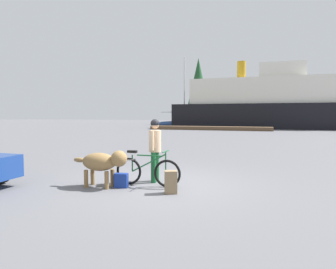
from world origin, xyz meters
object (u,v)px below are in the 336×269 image
handbag_pannier (121,180)px  backpack (171,182)px  dog (103,162)px  ferry_boat (263,104)px  sailboat_moored (184,124)px  bicycle (147,171)px  person_cyclist (155,145)px

handbag_pannier → backpack: bearing=-6.0°
dog → ferry_boat: bearing=83.6°
dog → sailboat_moored: sailboat_moored is taller
dog → handbag_pannier: (0.43, 0.11, -0.44)m
bicycle → backpack: bicycle is taller
dog → sailboat_moored: (-6.31, 31.91, -0.12)m
dog → ferry_boat: 33.72m
person_cyclist → sailboat_moored: (-7.32, 30.98, -0.49)m
sailboat_moored → backpack: bearing=-75.8°
dog → backpack: size_ratio=2.84×
bicycle → handbag_pannier: size_ratio=4.97×
person_cyclist → dog: bearing=-137.4°
backpack → person_cyclist: bearing=127.6°
person_cyclist → dog: person_cyclist is taller
person_cyclist → backpack: bearing=-52.4°
backpack → ferry_boat: size_ratio=0.02×
person_cyclist → handbag_pannier: person_cyclist is taller
person_cyclist → backpack: size_ratio=3.22×
ferry_boat → sailboat_moored: bearing=-171.4°
bicycle → backpack: 0.91m
handbag_pannier → ferry_boat: size_ratio=0.02×
bicycle → person_cyclist: size_ratio=1.03×
backpack → ferry_boat: (2.02, 33.45, 2.79)m
person_cyclist → dog: size_ratio=1.14×
dog → person_cyclist: bearing=42.6°
backpack → handbag_pannier: 1.32m
person_cyclist → ferry_boat: bearing=85.2°
person_cyclist → sailboat_moored: size_ratio=0.18×
person_cyclist → backpack: person_cyclist is taller
person_cyclist → handbag_pannier: 1.29m
backpack → handbag_pannier: bearing=174.0°
ferry_boat → sailboat_moored: size_ratio=2.37×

